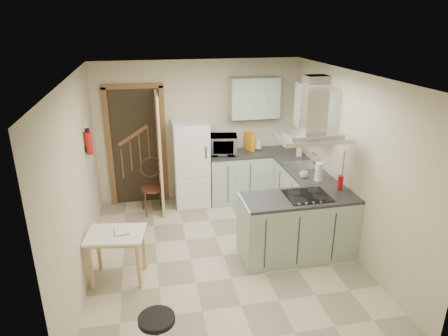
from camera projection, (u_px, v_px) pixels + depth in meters
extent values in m
plane|color=#C0B295|center=(223.00, 256.00, 5.64)|extent=(4.20, 4.20, 0.00)
plane|color=silver|center=(223.00, 76.00, 4.75)|extent=(4.20, 4.20, 0.00)
plane|color=beige|center=(199.00, 131.00, 7.12)|extent=(3.60, 0.00, 3.60)
plane|color=beige|center=(78.00, 184.00, 4.85)|extent=(0.00, 4.20, 4.20)
plane|color=beige|center=(350.00, 164.00, 5.54)|extent=(0.00, 4.20, 4.20)
cube|color=brown|center=(137.00, 146.00, 6.95)|extent=(1.10, 0.12, 2.10)
cube|color=white|center=(191.00, 164.00, 6.98)|extent=(0.60, 0.60, 1.50)
cube|color=#9EB2A0|center=(238.00, 176.00, 7.25)|extent=(1.08, 0.60, 0.90)
cube|color=#9EB2A0|center=(296.00, 187.00, 6.79)|extent=(0.60, 1.95, 0.90)
cube|color=beige|center=(251.00, 134.00, 7.33)|extent=(1.68, 0.02, 0.50)
cube|color=#9EB2A0|center=(254.00, 98.00, 6.93)|extent=(0.85, 0.35, 0.70)
cube|color=#9EB2A0|center=(316.00, 109.00, 6.07)|extent=(0.35, 0.90, 0.70)
cube|color=#9EB2A0|center=(298.00, 226.00, 5.51)|extent=(1.55, 0.65, 0.90)
cube|color=black|center=(307.00, 196.00, 5.37)|extent=(0.58, 0.50, 0.01)
cube|color=silver|center=(312.00, 138.00, 5.08)|extent=(0.90, 0.55, 0.10)
cube|color=silver|center=(301.00, 165.00, 6.47)|extent=(0.45, 0.40, 0.01)
cylinder|color=#B2140F|center=(89.00, 143.00, 5.60)|extent=(0.10, 0.10, 0.32)
cube|color=tan|center=(118.00, 256.00, 5.03)|extent=(0.78, 0.63, 0.66)
cube|color=#50371A|center=(152.00, 189.00, 6.76)|extent=(0.44, 0.44, 0.86)
imported|color=black|center=(220.00, 145.00, 6.98)|extent=(0.67, 0.51, 0.33)
cylinder|color=silver|center=(258.00, 144.00, 7.25)|extent=(0.15, 0.15, 0.20)
cube|color=orange|center=(250.00, 141.00, 7.18)|extent=(0.16, 0.23, 0.32)
imported|color=#ABABB7|center=(299.00, 151.00, 6.88)|extent=(0.10, 0.11, 0.19)
cylinder|color=white|center=(319.00, 172.00, 5.84)|extent=(0.14, 0.14, 0.28)
imported|color=silver|center=(304.00, 175.00, 5.97)|extent=(0.16, 0.16, 0.10)
cylinder|color=red|center=(340.00, 183.00, 5.53)|extent=(0.10, 0.10, 0.21)
imported|color=#A74837|center=(114.00, 228.00, 4.93)|extent=(0.21, 0.27, 0.11)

